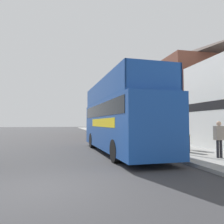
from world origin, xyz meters
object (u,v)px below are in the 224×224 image
at_px(parked_car_ahead_of_bus, 103,134).
at_px(litter_bin, 186,143).
at_px(pedestrian_second, 219,136).
at_px(tour_bus, 119,120).
at_px(lamp_post_nearest, 167,91).
at_px(pedestrian_third, 182,131).
at_px(lamp_post_second, 123,104).

distance_m(parked_car_ahead_of_bus, litter_bin, 10.60).
xyz_separation_m(parked_car_ahead_of_bus, pedestrian_second, (3.14, -12.41, 0.51)).
bearing_deg(tour_bus, lamp_post_nearest, -25.40).
distance_m(parked_car_ahead_of_bus, lamp_post_nearest, 10.42).
height_order(parked_car_ahead_of_bus, lamp_post_nearest, lamp_post_nearest).
xyz_separation_m(pedestrian_second, litter_bin, (-0.38, 2.18, -0.51)).
relative_size(parked_car_ahead_of_bus, lamp_post_nearest, 0.81).
relative_size(pedestrian_third, litter_bin, 1.93).
height_order(tour_bus, lamp_post_second, lamp_post_second).
xyz_separation_m(tour_bus, lamp_post_nearest, (2.52, -1.07, 1.69)).
height_order(parked_car_ahead_of_bus, pedestrian_second, pedestrian_second).
xyz_separation_m(parked_car_ahead_of_bus, lamp_post_second, (1.55, -1.78, 2.88)).
height_order(tour_bus, parked_car_ahead_of_bus, tour_bus).
distance_m(tour_bus, lamp_post_nearest, 3.22).
relative_size(pedestrian_third, lamp_post_nearest, 0.37).
bearing_deg(pedestrian_third, lamp_post_second, 103.87).
bearing_deg(lamp_post_nearest, litter_bin, -24.92).
bearing_deg(lamp_post_second, litter_bin, -81.88).
distance_m(parked_car_ahead_of_bus, pedestrian_third, 9.53).
distance_m(lamp_post_nearest, litter_bin, 3.11).
height_order(lamp_post_second, litter_bin, lamp_post_second).
bearing_deg(litter_bin, lamp_post_nearest, 155.08).
bearing_deg(tour_bus, lamp_post_second, 69.94).
bearing_deg(litter_bin, pedestrian_second, -80.04).
xyz_separation_m(lamp_post_nearest, litter_bin, (0.90, -0.42, -2.94)).
bearing_deg(pedestrian_second, lamp_post_nearest, 116.32).
distance_m(tour_bus, lamp_post_second, 7.49).
bearing_deg(litter_bin, parked_car_ahead_of_bus, 105.09).
height_order(lamp_post_nearest, lamp_post_second, lamp_post_nearest).
xyz_separation_m(pedestrian_second, pedestrian_third, (0.17, 3.50, 0.09)).
distance_m(parked_car_ahead_of_bus, lamp_post_second, 3.72).
relative_size(parked_car_ahead_of_bus, pedestrian_second, 2.44).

